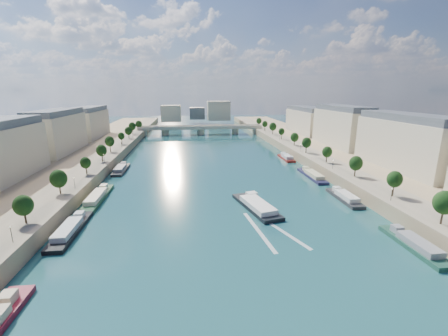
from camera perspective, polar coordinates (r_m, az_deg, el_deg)
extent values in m
plane|color=#0B2B32|center=(144.10, -2.06, -1.27)|extent=(700.00, 700.00, 0.00)
cube|color=#9E8460|center=(155.35, -29.58, -1.08)|extent=(44.00, 520.00, 5.00)
cube|color=#9E8460|center=(165.48, 23.62, 0.48)|extent=(44.00, 520.00, 5.00)
cube|color=gray|center=(149.52, -24.41, 0.00)|extent=(14.00, 520.00, 0.10)
cube|color=gray|center=(157.89, 19.01, 1.23)|extent=(14.00, 520.00, 0.10)
cylinder|color=#382B1E|center=(96.90, -33.42, -7.50)|extent=(0.50, 0.50, 3.82)
ellipsoid|color=black|center=(95.76, -33.72, -5.50)|extent=(4.80, 4.80, 5.52)
cylinder|color=#382B1E|center=(117.53, -28.37, -3.24)|extent=(0.50, 0.50, 3.82)
ellipsoid|color=black|center=(116.59, -28.58, -1.56)|extent=(4.80, 4.80, 5.52)
cylinder|color=#382B1E|center=(139.24, -24.89, -0.27)|extent=(0.50, 0.50, 3.82)
ellipsoid|color=black|center=(138.45, -25.05, 1.17)|extent=(4.80, 4.80, 5.52)
cylinder|color=#382B1E|center=(161.61, -22.36, 1.90)|extent=(0.50, 0.50, 3.82)
ellipsoid|color=black|center=(160.92, -22.49, 3.15)|extent=(4.80, 4.80, 5.52)
cylinder|color=#382B1E|center=(184.38, -20.45, 3.53)|extent=(0.50, 0.50, 3.82)
ellipsoid|color=black|center=(183.78, -20.55, 4.63)|extent=(4.80, 4.80, 5.52)
cylinder|color=#382B1E|center=(207.43, -18.96, 4.80)|extent=(0.50, 0.50, 3.82)
ellipsoid|color=black|center=(206.90, -19.04, 5.78)|extent=(4.80, 4.80, 5.52)
cylinder|color=#382B1E|center=(230.68, -17.76, 5.81)|extent=(0.50, 0.50, 3.82)
ellipsoid|color=black|center=(230.20, -17.83, 6.70)|extent=(4.80, 4.80, 5.52)
cylinder|color=#382B1E|center=(254.06, -16.78, 6.64)|extent=(0.50, 0.50, 3.82)
ellipsoid|color=black|center=(253.63, -16.84, 7.44)|extent=(4.80, 4.80, 5.52)
cylinder|color=#382B1E|center=(277.55, -15.96, 7.32)|extent=(0.50, 0.50, 3.82)
ellipsoid|color=black|center=(277.16, -16.01, 8.06)|extent=(4.80, 4.80, 5.52)
cylinder|color=#382B1E|center=(114.97, 28.85, -3.67)|extent=(0.50, 0.50, 3.82)
ellipsoid|color=black|center=(114.01, 29.07, -1.95)|extent=(4.80, 4.80, 5.52)
cylinder|color=#382B1E|center=(134.26, 23.03, -0.58)|extent=(0.50, 0.50, 3.82)
ellipsoid|color=black|center=(133.44, 23.18, 0.91)|extent=(4.80, 4.80, 5.52)
cylinder|color=#382B1E|center=(154.88, 18.71, 1.72)|extent=(0.50, 0.50, 3.82)
ellipsoid|color=black|center=(154.16, 18.82, 3.02)|extent=(4.80, 4.80, 5.52)
cylinder|color=#382B1E|center=(176.35, 15.43, 3.46)|extent=(0.50, 0.50, 3.82)
ellipsoid|color=black|center=(175.72, 15.50, 4.61)|extent=(4.80, 4.80, 5.52)
cylinder|color=#382B1E|center=(198.40, 12.85, 4.81)|extent=(0.50, 0.50, 3.82)
ellipsoid|color=black|center=(197.84, 12.91, 5.84)|extent=(4.80, 4.80, 5.52)
cylinder|color=#382B1E|center=(220.86, 10.79, 5.89)|extent=(0.50, 0.50, 3.82)
ellipsoid|color=black|center=(220.36, 10.83, 6.81)|extent=(4.80, 4.80, 5.52)
cylinder|color=#382B1E|center=(243.61, 9.10, 6.76)|extent=(0.50, 0.50, 3.82)
ellipsoid|color=black|center=(243.16, 9.14, 7.59)|extent=(4.80, 4.80, 5.52)
cylinder|color=#382B1E|center=(266.58, 7.70, 7.47)|extent=(0.50, 0.50, 3.82)
ellipsoid|color=black|center=(266.17, 7.73, 8.24)|extent=(4.80, 4.80, 5.52)
cylinder|color=#382B1E|center=(289.72, 6.52, 8.07)|extent=(0.50, 0.50, 3.82)
ellipsoid|color=black|center=(289.34, 6.54, 8.77)|extent=(4.80, 4.80, 5.52)
cylinder|color=black|center=(85.97, -35.42, -10.38)|extent=(0.14, 0.14, 4.00)
sphere|color=#FFE5B2|center=(85.21, -35.63, -9.09)|extent=(0.36, 0.36, 0.36)
cylinder|color=black|center=(120.18, -26.60, -2.62)|extent=(0.14, 0.14, 4.00)
sphere|color=#FFE5B2|center=(119.64, -26.71, -1.66)|extent=(0.36, 0.36, 0.36)
cylinder|color=black|center=(157.15, -21.86, 1.65)|extent=(0.14, 0.14, 4.00)
sphere|color=#FFE5B2|center=(156.73, -21.93, 2.39)|extent=(0.36, 0.36, 0.36)
cylinder|color=black|center=(195.32, -18.95, 4.26)|extent=(0.14, 0.14, 4.00)
sphere|color=#FFE5B2|center=(194.98, -19.00, 4.87)|extent=(0.36, 0.36, 0.36)
cylinder|color=black|center=(234.10, -16.98, 6.01)|extent=(0.14, 0.14, 4.00)
sphere|color=#FFE5B2|center=(233.82, -17.02, 6.52)|extent=(0.36, 0.36, 0.36)
cylinder|color=black|center=(109.69, 29.27, -4.50)|extent=(0.14, 0.14, 4.00)
sphere|color=#FFE5B2|center=(109.09, 29.41, -3.45)|extent=(0.36, 0.36, 0.36)
cylinder|color=black|center=(142.42, 20.01, 0.56)|extent=(0.14, 0.14, 4.00)
sphere|color=#FFE5B2|center=(141.96, 20.08, 1.39)|extent=(0.36, 0.36, 0.36)
cylinder|color=black|center=(178.15, 14.32, 3.67)|extent=(0.14, 0.14, 4.00)
sphere|color=#FFE5B2|center=(177.78, 14.37, 4.33)|extent=(0.36, 0.36, 0.36)
cylinder|color=black|center=(215.38, 10.55, 5.71)|extent=(0.14, 0.14, 4.00)
sphere|color=#FFE5B2|center=(215.08, 10.58, 6.26)|extent=(0.36, 0.36, 0.36)
cylinder|color=black|center=(253.46, 7.88, 7.12)|extent=(0.14, 0.14, 4.00)
sphere|color=#FFE5B2|center=(253.20, 7.90, 7.59)|extent=(0.36, 0.36, 0.36)
cube|color=beige|center=(195.26, -29.08, 5.60)|extent=(16.00, 52.00, 20.00)
cube|color=#474C54|center=(194.15, -29.50, 8.97)|extent=(14.72, 50.44, 3.20)
cube|color=beige|center=(249.54, -24.19, 7.73)|extent=(16.00, 52.00, 20.00)
cube|color=#474C54|center=(248.68, -24.47, 10.37)|extent=(14.72, 50.44, 3.20)
cube|color=beige|center=(156.67, 31.30, 3.52)|extent=(16.00, 52.00, 20.00)
cube|color=#474C54|center=(155.29, 31.86, 7.71)|extent=(14.72, 50.44, 3.20)
cube|color=beige|center=(204.85, 21.44, 6.76)|extent=(16.00, 52.00, 20.00)
cube|color=#474C54|center=(203.80, 21.74, 9.99)|extent=(14.72, 50.44, 3.20)
cube|color=beige|center=(257.12, 15.39, 8.64)|extent=(16.00, 52.00, 20.00)
cube|color=#474C54|center=(256.28, 15.57, 11.22)|extent=(14.72, 50.44, 3.20)
cube|color=beige|center=(349.58, -10.02, 10.21)|extent=(22.00, 18.00, 18.00)
cube|color=beige|center=(360.75, -1.04, 10.88)|extent=(26.00, 20.00, 22.00)
cube|color=#474C54|center=(374.33, -5.15, 10.34)|extent=(18.00, 16.00, 14.00)
cube|color=#C1B79E|center=(276.71, -4.47, 7.67)|extent=(112.00, 11.00, 2.20)
cube|color=#C1B79E|center=(271.57, -4.43, 7.85)|extent=(112.00, 0.80, 0.90)
cube|color=#C1B79E|center=(281.50, -4.52, 8.09)|extent=(112.00, 0.80, 0.90)
cylinder|color=#C1B79E|center=(277.72, -11.10, 6.69)|extent=(6.40, 6.40, 5.00)
cylinder|color=#C1B79E|center=(277.18, -4.45, 6.91)|extent=(6.40, 6.40, 5.00)
cylinder|color=#C1B79E|center=(280.31, 2.15, 7.03)|extent=(6.40, 6.40, 5.00)
cube|color=#C1B79E|center=(279.93, -15.21, 6.52)|extent=(6.00, 12.00, 5.00)
cube|color=#C1B79E|center=(284.09, 6.17, 7.05)|extent=(6.00, 12.00, 5.00)
cube|color=black|center=(104.51, 6.15, -7.43)|extent=(13.23, 26.73, 1.84)
cube|color=white|center=(102.01, 6.44, -6.95)|extent=(9.81, 17.67, 1.65)
cube|color=white|center=(110.90, 5.29, -5.08)|extent=(4.30, 3.87, 1.80)
cube|color=silver|center=(88.85, 6.57, -11.79)|extent=(4.22, 25.96, 0.04)
cube|color=silver|center=(90.46, 10.59, -11.45)|extent=(10.31, 24.75, 0.04)
cube|color=#C5B694|center=(72.57, -35.90, -19.36)|extent=(2.50, 2.90, 1.80)
cube|color=black|center=(97.76, -27.12, -10.67)|extent=(5.00, 24.98, 1.80)
cube|color=silver|center=(95.39, -27.65, -10.24)|extent=(4.10, 13.74, 1.60)
cube|color=silver|center=(103.52, -25.85, -8.04)|extent=(2.50, 3.00, 1.80)
cube|color=#1C472A|center=(121.35, -22.88, -5.38)|extent=(5.00, 28.65, 1.80)
cube|color=#F4E6C2|center=(118.73, -23.26, -4.98)|extent=(4.10, 15.76, 1.60)
cube|color=#F4E6C2|center=(128.64, -21.95, -3.34)|extent=(2.50, 3.44, 1.80)
cube|color=#28282B|center=(159.08, -19.01, -0.43)|extent=(5.00, 22.80, 1.80)
cube|color=gray|center=(156.94, -19.19, -0.01)|extent=(4.10, 12.54, 1.60)
cube|color=gray|center=(165.14, -18.58, 0.78)|extent=(2.50, 2.74, 1.80)
cube|color=#1C483A|center=(93.56, 32.36, -12.52)|extent=(5.00, 21.83, 1.80)
cube|color=gray|center=(91.68, 33.19, -12.00)|extent=(4.10, 12.00, 1.60)
cube|color=gray|center=(97.40, 30.10, -9.99)|extent=(2.50, 2.62, 1.80)
cube|color=#29292C|center=(120.26, 21.92, -5.46)|extent=(5.00, 20.46, 1.80)
cube|color=silver|center=(118.38, 22.37, -4.95)|extent=(4.10, 11.25, 1.60)
cube|color=silver|center=(124.79, 20.68, -3.75)|extent=(2.50, 2.46, 1.80)
cube|color=#1D1C3E|center=(145.79, 16.40, -1.56)|extent=(5.00, 25.60, 1.80)
cube|color=beige|center=(143.54, 16.76, -1.13)|extent=(4.10, 14.08, 1.60)
cube|color=beige|center=(152.15, 15.33, -0.11)|extent=(2.50, 3.07, 1.80)
cube|color=maroon|center=(180.03, 11.75, 1.75)|extent=(5.00, 19.07, 1.80)
cube|color=silver|center=(178.26, 11.94, 2.18)|extent=(4.10, 10.49, 1.60)
cube|color=silver|center=(184.96, 11.23, 2.69)|extent=(2.50, 2.29, 1.80)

